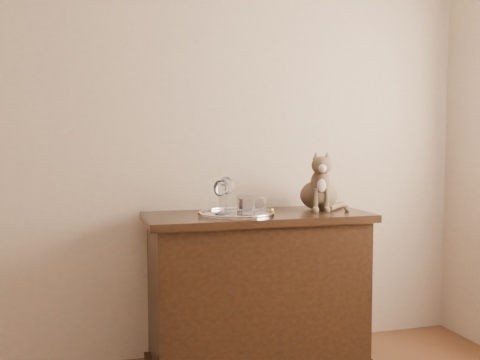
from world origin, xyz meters
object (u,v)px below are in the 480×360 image
object	(u,v)px
sideboard	(257,291)
wine_glass_d	(227,196)
wine_glass_a	(222,197)
tumbler_c	(259,205)
tumbler_a	(247,206)
tumbler_b	(246,206)
cat	(319,181)
tray	(237,214)
wine_glass_c	(220,197)
wine_glass_b	(226,194)

from	to	relation	value
sideboard	wine_glass_d	distance (m)	0.55
wine_glass_a	tumbler_c	world-z (taller)	wine_glass_a
wine_glass_a	tumbler_a	bearing A→B (deg)	-41.70
tumbler_b	tumbler_c	xyz separation A→B (m)	(0.10, 0.09, -0.01)
tumbler_b	cat	xyz separation A→B (m)	(0.49, 0.19, 0.11)
sideboard	wine_glass_d	size ratio (longest dim) A/B	6.44
tray	cat	size ratio (longest dim) A/B	1.22
wine_glass_c	tumbler_b	xyz separation A→B (m)	(0.11, -0.09, -0.04)
wine_glass_b	wine_glass_d	distance (m)	0.07
sideboard	cat	size ratio (longest dim) A/B	3.65
tray	tumbler_c	world-z (taller)	tumbler_c
wine_glass_b	cat	xyz separation A→B (m)	(0.54, -0.01, 0.06)
wine_glass_c	wine_glass_d	world-z (taller)	wine_glass_d
wine_glass_d	tumbler_a	xyz separation A→B (m)	(0.08, -0.09, -0.05)
wine_glass_d	tumbler_c	xyz separation A→B (m)	(0.16, -0.04, -0.05)
tray	wine_glass_d	bearing A→B (deg)	152.57
tumbler_a	wine_glass_b	bearing A→B (deg)	114.19
tumbler_b	tumbler_c	distance (m)	0.13
wine_glass_b	tumbler_a	world-z (taller)	wine_glass_b
tray	tumbler_c	size ratio (longest dim) A/B	4.91
sideboard	tumbler_b	size ratio (longest dim) A/B	12.03
sideboard	cat	xyz separation A→B (m)	(0.38, 0.06, 0.59)
wine_glass_a	wine_glass_c	xyz separation A→B (m)	(-0.02, -0.04, 0.00)
wine_glass_a	tumbler_b	xyz separation A→B (m)	(0.09, -0.14, -0.04)
wine_glass_b	tumbler_b	size ratio (longest dim) A/B	1.88
wine_glass_a	tumbler_a	world-z (taller)	wine_glass_a
wine_glass_c	tumbler_b	world-z (taller)	wine_glass_c
tumbler_c	cat	bearing A→B (deg)	15.28
tray	wine_glass_d	world-z (taller)	wine_glass_d
tumbler_c	tumbler_b	bearing A→B (deg)	-138.65
wine_glass_a	cat	xyz separation A→B (m)	(0.58, 0.06, 0.07)
wine_glass_d	tumbler_c	world-z (taller)	wine_glass_d
sideboard	tumbler_c	xyz separation A→B (m)	(-0.01, -0.04, 0.47)
wine_glass_d	tumbler_a	distance (m)	0.13
sideboard	cat	distance (m)	0.71
wine_glass_a	tumbler_b	bearing A→B (deg)	-57.31
wine_glass_b	tumbler_a	size ratio (longest dim) A/B	2.18
tumbler_b	wine_glass_c	bearing A→B (deg)	140.30
sideboard	tumbler_c	bearing A→B (deg)	-96.64
tumbler_b	cat	bearing A→B (deg)	21.69
wine_glass_a	wine_glass_b	size ratio (longest dim) A/B	0.91
sideboard	tumbler_a	distance (m)	0.49
sideboard	tumbler_b	world-z (taller)	tumbler_b
wine_glass_d	tumbler_a	world-z (taller)	wine_glass_d
wine_glass_a	wine_glass_d	size ratio (longest dim) A/B	0.92
tumbler_b	tumbler_c	world-z (taller)	tumbler_b
tumbler_a	sideboard	bearing A→B (deg)	47.46
wine_glass_a	cat	bearing A→B (deg)	5.68
tray	wine_glass_c	world-z (taller)	wine_glass_c
cat	tumbler_a	bearing A→B (deg)	-143.48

